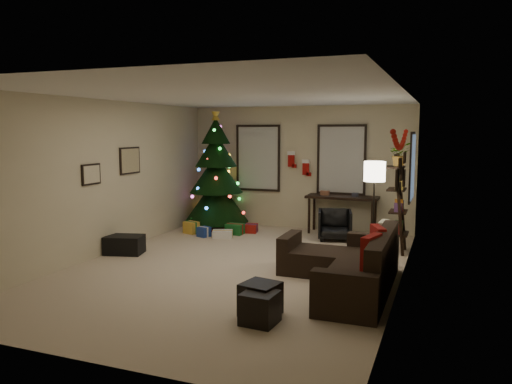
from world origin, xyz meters
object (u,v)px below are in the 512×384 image
Objects in this scene: christmas_tree at (216,178)px; desk_chair at (335,225)px; sofa at (351,268)px; desk at (342,200)px; bookshelf at (399,205)px.

christmas_tree is 4.36× the size of desk_chair.
desk_chair is (-0.85, 2.88, 0.04)m from sofa.
desk_chair is at bearing -6.97° from christmas_tree.
desk_chair is (-0.01, -0.65, -0.40)m from desk.
sofa is 3.01m from desk_chair.
bookshelf is at bearing -39.12° from desk_chair.
desk is at bearing 135.01° from bookshelf.
desk is at bearing 6.42° from christmas_tree.
christmas_tree is 1.09× the size of sofa.
bookshelf is at bearing -44.99° from desk.
desk_chair is at bearing 154.33° from bookshelf.
bookshelf reaches higher than desk.
bookshelf reaches higher than desk_chair.
sofa is 3.66m from desk.
christmas_tree reaches higher than sofa.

